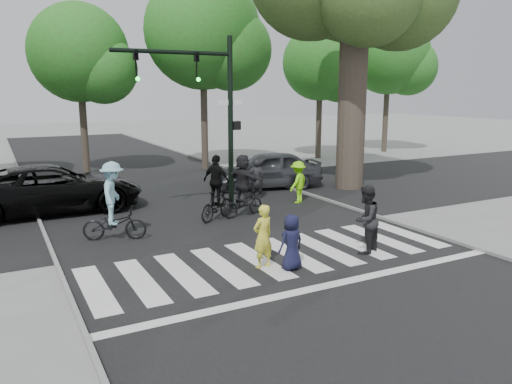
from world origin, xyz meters
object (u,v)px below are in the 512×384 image
(pedestrian_child, at_px, (291,242))
(pedestrian_adult, at_px, (366,219))
(cyclist_mid, at_px, (217,194))
(cyclist_left, at_px, (114,206))
(traffic_signal, at_px, (207,100))
(pedestrian_woman, at_px, (263,236))
(car_grey, at_px, (267,170))
(cyclist_right, at_px, (243,189))
(car_suv, at_px, (53,189))

(pedestrian_child, xyz_separation_m, pedestrian_adult, (2.38, 0.17, 0.23))
(cyclist_mid, bearing_deg, cyclist_left, -169.01)
(traffic_signal, xyz_separation_m, pedestrian_adult, (1.91, -5.97, -3.00))
(pedestrian_woman, distance_m, pedestrian_child, 0.70)
(pedestrian_child, xyz_separation_m, car_grey, (4.41, 9.10, 0.13))
(pedestrian_child, relative_size, car_grey, 0.29)
(pedestrian_child, bearing_deg, pedestrian_adult, 175.92)
(cyclist_left, distance_m, cyclist_right, 4.53)
(cyclist_left, relative_size, cyclist_right, 1.07)
(cyclist_left, bearing_deg, pedestrian_child, -54.20)
(pedestrian_child, bearing_deg, car_suv, -71.90)
(pedestrian_child, distance_m, car_grey, 10.11)
(pedestrian_woman, xyz_separation_m, pedestrian_adult, (2.91, -0.27, 0.13))
(pedestrian_adult, bearing_deg, car_grey, -127.39)
(pedestrian_adult, bearing_deg, cyclist_right, -102.27)
(pedestrian_adult, bearing_deg, car_suv, -76.64)
(traffic_signal, distance_m, cyclist_right, 3.23)
(pedestrian_child, xyz_separation_m, cyclist_mid, (0.29, 5.09, 0.21))
(cyclist_mid, bearing_deg, pedestrian_child, -93.28)
(pedestrian_woman, relative_size, cyclist_mid, 0.72)
(cyclist_mid, xyz_separation_m, car_grey, (4.12, 4.01, -0.08))
(cyclist_left, relative_size, car_suv, 0.37)
(cyclist_left, xyz_separation_m, cyclist_mid, (3.47, 0.67, -0.09))
(car_grey, bearing_deg, cyclist_left, -46.59)
(traffic_signal, distance_m, pedestrian_adult, 6.95)
(pedestrian_woman, xyz_separation_m, cyclist_mid, (0.83, 4.65, 0.11))
(traffic_signal, relative_size, cyclist_right, 2.84)
(pedestrian_child, bearing_deg, cyclist_right, -112.18)
(pedestrian_child, xyz_separation_m, cyclist_left, (-3.18, 4.41, 0.30))
(cyclist_left, bearing_deg, car_suv, 104.68)
(traffic_signal, height_order, cyclist_right, traffic_signal)
(traffic_signal, distance_m, cyclist_mid, 3.20)
(car_suv, bearing_deg, pedestrian_adult, -142.32)
(traffic_signal, relative_size, cyclist_left, 2.65)
(cyclist_mid, distance_m, car_suv, 5.91)
(traffic_signal, height_order, car_suv, traffic_signal)
(car_grey, bearing_deg, traffic_signal, -41.45)
(pedestrian_child, relative_size, cyclist_mid, 0.63)
(cyclist_left, bearing_deg, cyclist_mid, 10.99)
(traffic_signal, distance_m, cyclist_left, 4.98)
(cyclist_right, bearing_deg, pedestrian_adult, -77.71)
(pedestrian_woman, bearing_deg, cyclist_right, -124.19)
(traffic_signal, xyz_separation_m, cyclist_left, (-3.65, -1.73, -2.92))
(car_suv, height_order, car_grey, car_suv)
(car_suv, bearing_deg, cyclist_left, -165.56)
(cyclist_left, relative_size, cyclist_mid, 1.04)
(cyclist_left, xyz_separation_m, car_suv, (-1.14, 4.36, -0.14))
(traffic_signal, bearing_deg, cyclist_mid, -99.26)
(cyclist_mid, xyz_separation_m, car_suv, (-4.62, 3.68, -0.05))
(pedestrian_child, bearing_deg, traffic_signal, -102.46)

